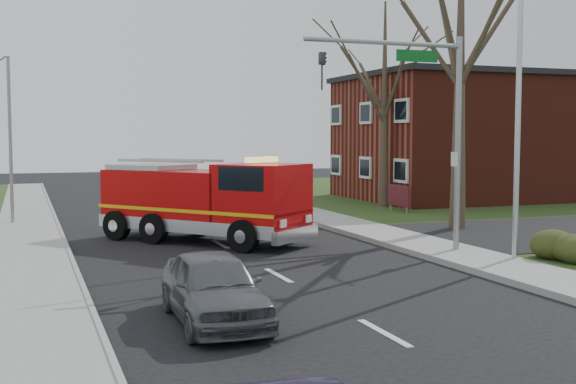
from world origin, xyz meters
name	(u,v)px	position (x,y,z in m)	size (l,w,h in m)	color
ground	(278,276)	(0.00, 0.00, 0.00)	(120.00, 120.00, 0.00)	black
sidewalk_right	(476,260)	(6.20, 0.00, 0.07)	(2.40, 80.00, 0.15)	gray
sidewalk_left	(32,290)	(-6.20, 0.00, 0.07)	(2.40, 80.00, 0.15)	gray
brick_building	(482,137)	(19.00, 18.00, 3.66)	(15.40, 10.40, 7.25)	maroon
health_center_sign	(399,196)	(10.50, 12.50, 0.88)	(0.12, 2.00, 1.40)	#51131B
hedge_corner	(576,242)	(9.00, -1.00, 0.58)	(2.80, 2.00, 0.90)	#2D3A15
bare_tree_near	(460,39)	(9.50, 6.00, 7.41)	(6.00, 6.00, 12.00)	#34291F
bare_tree_far	(385,82)	(11.00, 15.00, 6.49)	(5.25, 5.25, 10.50)	#34291F
traffic_signal_mast	(422,104)	(5.21, 1.50, 4.71)	(5.29, 0.18, 6.80)	gray
streetlight_pole	(516,107)	(7.14, -0.50, 4.55)	(1.48, 0.16, 8.40)	#B7BABF
utility_pole_far	(10,142)	(-6.80, 14.00, 3.50)	(0.14, 0.14, 7.00)	gray
fire_engine	(206,203)	(-0.34, 6.75, 1.37)	(6.71, 7.45, 3.03)	#B80809
parked_car_maroon	(214,287)	(-2.80, -4.09, 0.71)	(1.68, 4.17, 1.42)	#57595E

